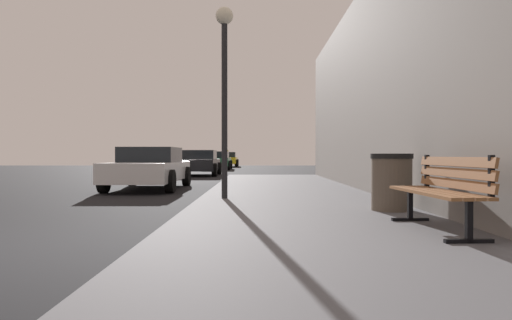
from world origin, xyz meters
TOP-DOWN VIEW (x-y plane):
  - sidewalk at (4.00, 0.00)m, footprint 4.00×32.00m
  - bench at (5.39, 0.79)m, footprint 0.58×1.82m
  - trash_bin at (5.36, 2.75)m, footprint 0.67×0.67m
  - street_lamp at (2.54, 4.77)m, footprint 0.36×0.36m
  - car_white at (-0.05, 9.37)m, footprint 2.03×4.52m
  - car_black at (0.29, 18.64)m, footprint 2.07×4.32m
  - car_green at (0.41, 27.91)m, footprint 2.05×4.01m
  - car_yellow at (0.58, 35.73)m, footprint 2.06×4.05m

SIDE VIEW (x-z plane):
  - sidewalk at x=4.00m, z-range 0.00..0.15m
  - trash_bin at x=5.36m, z-range 0.15..1.06m
  - car_green at x=0.41m, z-range 0.01..1.28m
  - car_yellow at x=0.58m, z-range -0.07..1.36m
  - car_black at x=0.29m, z-range 0.01..1.28m
  - car_white at x=-0.05m, z-range 0.01..1.28m
  - bench at x=5.39m, z-range 0.22..1.11m
  - street_lamp at x=2.54m, z-range 0.91..4.81m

